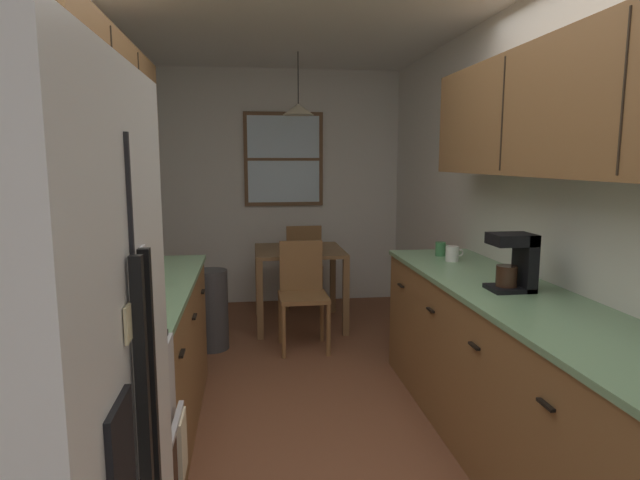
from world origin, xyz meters
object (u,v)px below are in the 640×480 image
object	(u,v)px
microwave_over_range	(7,124)
dining_chair_far	(303,262)
trash_bin	(211,310)
mug_by_coffeemaker	(452,254)
dining_chair_near	(303,289)
dining_table	(299,262)
storage_canister	(105,299)
mug_spare	(441,249)
coffee_maker	(516,261)

from	to	relation	value
microwave_over_range	dining_chair_far	distance (m)	4.19
trash_bin	mug_by_coffeemaker	bearing A→B (deg)	-30.58
dining_chair_near	mug_by_coffeemaker	size ratio (longest dim) A/B	7.31
dining_chair_far	dining_chair_near	bearing A→B (deg)	-95.91
dining_table	dining_chair_near	bearing A→B (deg)	-92.89
dining_table	storage_canister	bearing A→B (deg)	-112.70
mug_spare	mug_by_coffeemaker	bearing A→B (deg)	-88.56
coffee_maker	dining_chair_far	bearing A→B (deg)	105.24
trash_bin	mug_spare	distance (m)	1.97
coffee_maker	mug_by_coffeemaker	size ratio (longest dim) A/B	2.46
dining_chair_far	storage_canister	size ratio (longest dim) A/B	5.30
microwave_over_range	mug_spare	world-z (taller)	microwave_over_range
mug_by_coffeemaker	mug_spare	bearing A→B (deg)	91.44
dining_table	mug_spare	size ratio (longest dim) A/B	7.59
trash_bin	dining_chair_far	bearing A→B (deg)	52.89
dining_chair_far	storage_canister	xyz separation A→B (m)	(-1.19, -3.24, 0.48)
dining_chair_near	coffee_maker	size ratio (longest dim) A/B	2.97
dining_chair_near	dining_table	bearing A→B (deg)	87.11
dining_chair_far	mug_by_coffeemaker	size ratio (longest dim) A/B	7.31
dining_chair_near	microwave_over_range	bearing A→B (deg)	-114.59
microwave_over_range	dining_chair_far	bearing A→B (deg)	71.07
dining_table	coffee_maker	distance (m)	2.61
trash_bin	coffee_maker	xyz separation A→B (m)	(1.72, -1.83, 0.72)
microwave_over_range	mug_by_coffeemaker	xyz separation A→B (m)	(2.10, 1.61, -0.74)
trash_bin	coffee_maker	world-z (taller)	coffee_maker
trash_bin	coffee_maker	bearing A→B (deg)	-46.88
storage_canister	mug_spare	world-z (taller)	storage_canister
mug_by_coffeemaker	mug_spare	xyz separation A→B (m)	(-0.01, 0.21, -0.00)
dining_chair_far	storage_canister	distance (m)	3.49
dining_chair_far	storage_canister	world-z (taller)	storage_canister
microwave_over_range	dining_chair_far	world-z (taller)	microwave_over_range
microwave_over_range	dining_table	bearing A→B (deg)	69.24
mug_by_coffeemaker	mug_spare	size ratio (longest dim) A/B	1.13
trash_bin	mug_by_coffeemaker	world-z (taller)	mug_by_coffeemaker
dining_chair_near	dining_chair_far	world-z (taller)	same
microwave_over_range	mug_by_coffeemaker	size ratio (longest dim) A/B	4.68
coffee_maker	trash_bin	bearing A→B (deg)	133.12
dining_chair_far	mug_spare	bearing A→B (deg)	-68.06
coffee_maker	storage_canister	bearing A→B (deg)	-173.60
storage_canister	mug_by_coffeemaker	xyz separation A→B (m)	(2.00, 1.06, -0.03)
storage_canister	coffee_maker	world-z (taller)	coffee_maker
dining_chair_far	mug_spare	xyz separation A→B (m)	(0.80, -1.98, 0.45)
dining_chair_far	coffee_maker	size ratio (longest dim) A/B	2.97
microwave_over_range	mug_by_coffeemaker	world-z (taller)	microwave_over_range
dining_table	mug_spare	bearing A→B (deg)	-56.75
dining_chair_near	storage_canister	world-z (taller)	storage_canister
mug_spare	dining_chair_near	bearing A→B (deg)	141.08
dining_chair_near	trash_bin	distance (m)	0.79
microwave_over_range	trash_bin	bearing A→B (deg)	81.13
coffee_maker	dining_chair_near	bearing A→B (deg)	118.00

